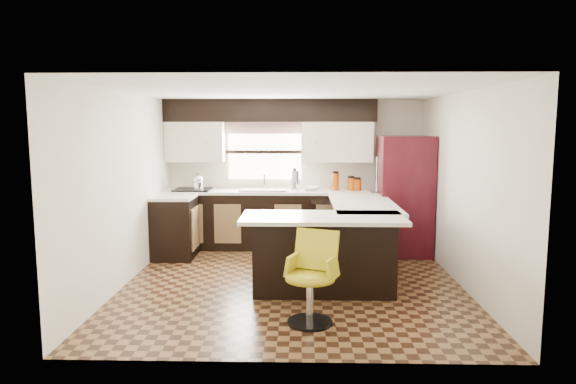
{
  "coord_description": "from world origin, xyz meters",
  "views": [
    {
      "loc": [
        0.1,
        -6.31,
        1.99
      ],
      "look_at": [
        -0.07,
        0.45,
        1.11
      ],
      "focal_mm": 32.0,
      "sensor_mm": 36.0,
      "label": 1
    }
  ],
  "objects_px": {
    "peninsula_return": "(324,255)",
    "refrigerator": "(404,196)",
    "peninsula_long": "(359,238)",
    "bar_chair": "(310,279)"
  },
  "relations": [
    {
      "from": "peninsula_return",
      "to": "refrigerator",
      "type": "distance_m",
      "value": 2.34
    },
    {
      "from": "peninsula_long",
      "to": "bar_chair",
      "type": "height_order",
      "value": "bar_chair"
    },
    {
      "from": "peninsula_long",
      "to": "bar_chair",
      "type": "bearing_deg",
      "value": -109.67
    },
    {
      "from": "bar_chair",
      "to": "peninsula_return",
      "type": "bearing_deg",
      "value": 100.97
    },
    {
      "from": "peninsula_long",
      "to": "refrigerator",
      "type": "distance_m",
      "value": 1.29
    },
    {
      "from": "peninsula_long",
      "to": "peninsula_return",
      "type": "relative_size",
      "value": 1.18
    },
    {
      "from": "peninsula_long",
      "to": "peninsula_return",
      "type": "height_order",
      "value": "same"
    },
    {
      "from": "refrigerator",
      "to": "bar_chair",
      "type": "bearing_deg",
      "value": -117.39
    },
    {
      "from": "refrigerator",
      "to": "peninsula_return",
      "type": "bearing_deg",
      "value": -124.84
    },
    {
      "from": "peninsula_return",
      "to": "refrigerator",
      "type": "height_order",
      "value": "refrigerator"
    }
  ]
}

